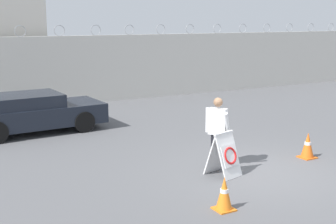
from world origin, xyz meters
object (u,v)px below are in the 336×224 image
object	(u,v)px
security_guard	(218,129)
traffic_cone_far	(224,194)
parked_car_front_coupe	(32,113)
traffic_cone_mid	(308,145)
barricade_sign	(225,154)

from	to	relation	value
security_guard	traffic_cone_far	bearing A→B (deg)	-68.64
parked_car_front_coupe	traffic_cone_far	bearing A→B (deg)	-80.82
traffic_cone_mid	security_guard	bearing A→B (deg)	168.44
traffic_cone_mid	parked_car_front_coupe	bearing A→B (deg)	131.68
traffic_cone_far	barricade_sign	bearing A→B (deg)	54.20
traffic_cone_far	parked_car_front_coupe	size ratio (longest dim) A/B	0.15
security_guard	parked_car_front_coupe	size ratio (longest dim) A/B	0.39
barricade_sign	traffic_cone_mid	xyz separation A→B (m)	(2.78, 0.09, -0.18)
barricade_sign	security_guard	bearing A→B (deg)	56.25
barricade_sign	parked_car_front_coupe	bearing A→B (deg)	99.69
barricade_sign	traffic_cone_mid	world-z (taller)	barricade_sign
security_guard	traffic_cone_far	distance (m)	2.77
traffic_cone_far	parked_car_front_coupe	distance (m)	8.42
traffic_cone_mid	traffic_cone_far	size ratio (longest dim) A/B	1.02
barricade_sign	traffic_cone_far	world-z (taller)	barricade_sign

